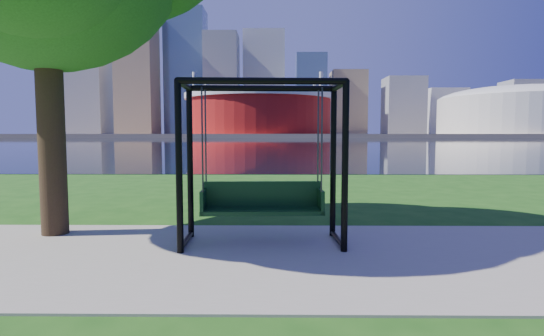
{
  "coord_description": "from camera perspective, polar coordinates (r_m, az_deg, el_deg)",
  "views": [
    {
      "loc": [
        0.05,
        -6.45,
        1.76
      ],
      "look_at": [
        -0.02,
        0.0,
        1.25
      ],
      "focal_mm": 28.0,
      "sensor_mm": 36.0,
      "label": 1
    }
  ],
  "objects": [
    {
      "name": "ground",
      "position": [
        6.69,
        0.18,
        -10.72
      ],
      "size": [
        900.0,
        900.0,
        0.0
      ],
      "primitive_type": "plane",
      "color": "#1E5114",
      "rests_on": "ground"
    },
    {
      "name": "path",
      "position": [
        6.21,
        0.14,
        -11.8
      ],
      "size": [
        120.0,
        4.0,
        0.03
      ],
      "primitive_type": "cube",
      "color": "#9E937F",
      "rests_on": "ground"
    },
    {
      "name": "river",
      "position": [
        108.47,
        0.63,
        3.62
      ],
      "size": [
        900.0,
        180.0,
        0.02
      ],
      "primitive_type": "cube",
      "color": "black",
      "rests_on": "ground"
    },
    {
      "name": "far_bank",
      "position": [
        312.46,
        0.65,
        4.41
      ],
      "size": [
        900.0,
        228.0,
        2.0
      ],
      "primitive_type": "cube",
      "color": "#937F60",
      "rests_on": "ground"
    },
    {
      "name": "stadium",
      "position": [
        241.99,
        -1.74,
        7.5
      ],
      "size": [
        83.0,
        83.0,
        32.0
      ],
      "color": "maroon",
      "rests_on": "far_bank"
    },
    {
      "name": "arena",
      "position": [
        276.97,
        30.05,
        6.86
      ],
      "size": [
        84.0,
        84.0,
        26.56
      ],
      "color": "beige",
      "rests_on": "far_bank"
    },
    {
      "name": "skyline",
      "position": [
        327.66,
        -0.11,
        10.53
      ],
      "size": [
        392.0,
        66.0,
        96.5
      ],
      "color": "gray",
      "rests_on": "far_bank"
    },
    {
      "name": "swing",
      "position": [
        6.68,
        -1.32,
        0.1
      ],
      "size": [
        2.56,
        1.19,
        2.57
      ],
      "rotation": [
        0.0,
        0.0,
        0.04
      ],
      "color": "black",
      "rests_on": "ground"
    }
  ]
}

